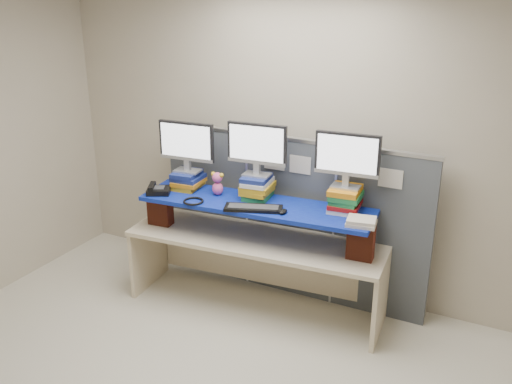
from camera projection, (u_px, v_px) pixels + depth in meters
The scene contains 18 objects.
room at pixel (177, 225), 3.54m from camera, with size 5.00×4.00×2.80m.
cubicle_partition at pixel (290, 217), 5.25m from camera, with size 2.60×0.06×1.53m.
desk at pixel (256, 252), 5.06m from camera, with size 2.33×0.86×0.69m.
brick_pier_left at pixel (160, 209), 5.24m from camera, with size 0.21×0.12×0.29m, color maroon.
brick_pier_right at pixel (361, 242), 4.59m from camera, with size 0.21×0.12×0.29m, color maroon.
blue_board at pixel (256, 205), 4.90m from camera, with size 2.04×0.51×0.04m, color #0B118B.
book_stack_left at pixel (188, 180), 5.22m from camera, with size 0.29×0.32×0.16m.
book_stack_center at pixel (257, 187), 4.97m from camera, with size 0.28×0.32×0.21m.
book_stack_right at pixel (345, 199), 4.70m from camera, with size 0.28×0.32×0.20m.
monitor_left at pixel (186, 144), 5.10m from camera, with size 0.53×0.17×0.46m.
monitor_center at pixel (257, 146), 4.85m from camera, with size 0.53×0.17×0.46m.
monitor_right at pixel (347, 157), 4.57m from camera, with size 0.53×0.17×0.46m.
keyboard at pixel (253, 208), 4.75m from camera, with size 0.51×0.32×0.03m.
mouse at pixel (283, 212), 4.67m from camera, with size 0.06×0.11×0.03m, color black.
desk_phone at pixel (158, 190), 5.10m from camera, with size 0.26×0.25×0.09m.
headset at pixel (193, 201), 4.90m from camera, with size 0.18×0.18×0.02m, color black.
plush_toy at pixel (218, 183), 5.04m from camera, with size 0.12×0.09×0.21m.
binder_stack at pixel (361, 222), 4.45m from camera, with size 0.26×0.22×0.06m.
Camera 1 is at (1.91, -2.67, 2.84)m, focal length 40.00 mm.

